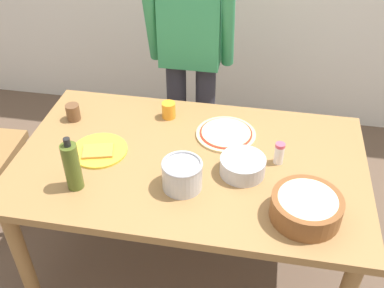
# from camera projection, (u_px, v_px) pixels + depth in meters

# --- Properties ---
(ground) EXTENTS (8.00, 8.00, 0.00)m
(ground) POSITION_uv_depth(u_px,v_px,m) (190.00, 263.00, 2.55)
(ground) COLOR brown
(dining_table) EXTENTS (1.60, 0.96, 0.76)m
(dining_table) POSITION_uv_depth(u_px,v_px,m) (190.00, 174.00, 2.14)
(dining_table) COLOR olive
(dining_table) RESTS_ON ground
(person_cook) EXTENTS (0.49, 0.25, 1.62)m
(person_cook) POSITION_uv_depth(u_px,v_px,m) (191.00, 48.00, 2.58)
(person_cook) COLOR #2D2D38
(person_cook) RESTS_ON ground
(pizza_raw_on_board) EXTENTS (0.29, 0.29, 0.02)m
(pizza_raw_on_board) POSITION_uv_depth(u_px,v_px,m) (226.00, 134.00, 2.22)
(pizza_raw_on_board) COLOR beige
(pizza_raw_on_board) RESTS_ON dining_table
(plate_with_slice) EXTENTS (0.26, 0.26, 0.02)m
(plate_with_slice) POSITION_uv_depth(u_px,v_px,m) (99.00, 150.00, 2.12)
(plate_with_slice) COLOR gold
(plate_with_slice) RESTS_ON dining_table
(popcorn_bowl) EXTENTS (0.28, 0.28, 0.11)m
(popcorn_bowl) POSITION_uv_depth(u_px,v_px,m) (307.00, 206.00, 1.76)
(popcorn_bowl) COLOR brown
(popcorn_bowl) RESTS_ON dining_table
(mixing_bowl_steel) EXTENTS (0.20, 0.20, 0.08)m
(mixing_bowl_steel) POSITION_uv_depth(u_px,v_px,m) (243.00, 166.00, 1.98)
(mixing_bowl_steel) COLOR #B7B7BC
(mixing_bowl_steel) RESTS_ON dining_table
(olive_oil_bottle) EXTENTS (0.07, 0.07, 0.26)m
(olive_oil_bottle) POSITION_uv_depth(u_px,v_px,m) (72.00, 166.00, 1.87)
(olive_oil_bottle) COLOR #47561E
(olive_oil_bottle) RESTS_ON dining_table
(steel_pot) EXTENTS (0.17, 0.17, 0.13)m
(steel_pot) POSITION_uv_depth(u_px,v_px,m) (182.00, 175.00, 1.90)
(steel_pot) COLOR #B7B7BC
(steel_pot) RESTS_ON dining_table
(cup_orange) EXTENTS (0.07, 0.07, 0.08)m
(cup_orange) POSITION_uv_depth(u_px,v_px,m) (169.00, 110.00, 2.32)
(cup_orange) COLOR orange
(cup_orange) RESTS_ON dining_table
(cup_small_brown) EXTENTS (0.07, 0.07, 0.08)m
(cup_small_brown) POSITION_uv_depth(u_px,v_px,m) (73.00, 112.00, 2.31)
(cup_small_brown) COLOR brown
(cup_small_brown) RESTS_ON dining_table
(salt_shaker) EXTENTS (0.04, 0.04, 0.11)m
(salt_shaker) POSITION_uv_depth(u_px,v_px,m) (279.00, 153.00, 2.03)
(salt_shaker) COLOR white
(salt_shaker) RESTS_ON dining_table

